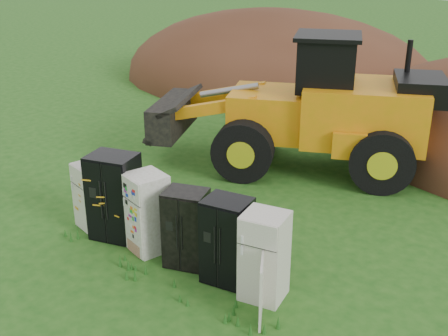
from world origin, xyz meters
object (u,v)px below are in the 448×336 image
Objects in this scene: fridge_black_side at (115,196)px; fridge_open_door at (264,256)px; fridge_sticker at (148,213)px; fridge_dark_mid at (186,228)px; fridge_leftmost at (93,196)px; wheel_loader at (289,102)px; fridge_black_right at (227,241)px.

fridge_open_door is at bearing -15.55° from fridge_black_side.
fridge_sticker is 1.03m from fridge_dark_mid.
fridge_black_side is 1.01m from fridge_sticker.
fridge_black_side reaches higher than fridge_leftmost.
fridge_black_right is at bearing -94.41° from wheel_loader.
fridge_leftmost is 0.89× the size of fridge_sticker.
fridge_dark_mid is at bearing 168.59° from fridge_open_door.
fridge_black_side is 1.13× the size of fridge_black_right.
fridge_black_side is at bearing 172.44° from fridge_black_right.
fridge_black_side is 6.11m from wheel_loader.
fridge_dark_mid is 1.02m from fridge_black_right.
fridge_black_side reaches higher than fridge_open_door.
fridge_black_side is 3.94m from fridge_open_door.
fridge_leftmost is at bearing 169.59° from fridge_open_door.
fridge_black_side is 1.19× the size of fridge_dark_mid.
fridge_black_side is at bearing 169.83° from fridge_open_door.
fridge_leftmost is 0.78m from fridge_black_side.
fridge_black_right is (1.02, 0.02, 0.05)m from fridge_dark_mid.
fridge_black_right is 0.21× the size of wheel_loader.
fridge_leftmost is 4.70m from fridge_open_door.
fridge_black_right is at bearing 166.44° from fridge_open_door.
fridge_leftmost is 0.80× the size of fridge_black_side.
fridge_black_side is at bearing -123.03° from wheel_loader.
fridge_open_door reaches higher than fridge_leftmost.
wheel_loader reaches higher than fridge_open_door.
fridge_leftmost is at bearing -130.00° from wheel_loader.
fridge_black_side is (0.75, -0.01, 0.19)m from fridge_leftmost.
fridge_sticker reaches higher than fridge_black_right.
fridge_black_right is at bearing 17.76° from fridge_sticker.
fridge_dark_mid is (2.04, 0.06, -0.16)m from fridge_black_side.
wheel_loader is at bearing 101.30° from fridge_black_right.
wheel_loader is at bearing 106.70° from fridge_open_door.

